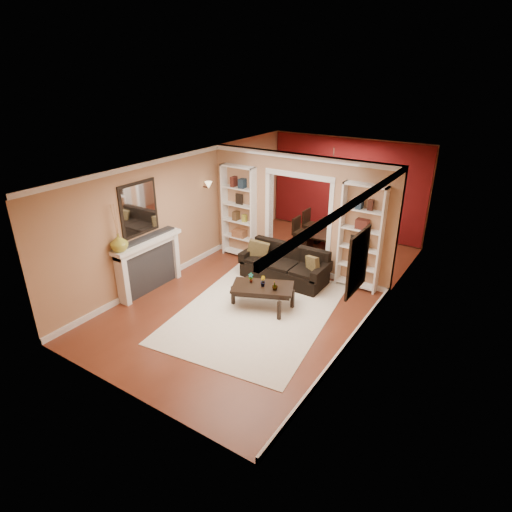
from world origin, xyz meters
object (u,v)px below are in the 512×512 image
Objects in this scene: sofa at (284,264)px; bookshelf_right at (361,238)px; bookshelf_left at (239,212)px; coffee_table at (263,296)px; fireplace at (150,265)px; dining_table at (327,238)px.

bookshelf_right is at bearing 21.40° from sofa.
sofa is at bearing -19.70° from bookshelf_left.
coffee_table is 2.50m from fireplace.
bookshelf_right is 4.47m from fireplace.
sofa is at bearing 75.31° from coffee_table.
dining_table is at bearing 44.23° from bookshelf_left.
sofa reaches higher than dining_table.
coffee_table is (0.21, -1.24, -0.16)m from sofa.
sofa is at bearing 178.76° from dining_table.
bookshelf_right is 1.35× the size of fireplace.
dining_table is at bearing 88.76° from sofa.
bookshelf_left is 3.10m from bookshelf_right.
coffee_table is 0.52× the size of bookshelf_right.
bookshelf_right reaches higher than coffee_table.
sofa is 2.92m from fireplace.
fireplace is (-3.64, -2.53, -0.57)m from bookshelf_right.
bookshelf_right is 2.33m from dining_table.
sofa is 0.85× the size of bookshelf_right.
sofa is 1.26m from coffee_table.
fireplace is (-2.37, -0.71, 0.35)m from coffee_table.
bookshelf_right is (3.10, 0.00, 0.00)m from bookshelf_left.
coffee_table is 0.73× the size of dining_table.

